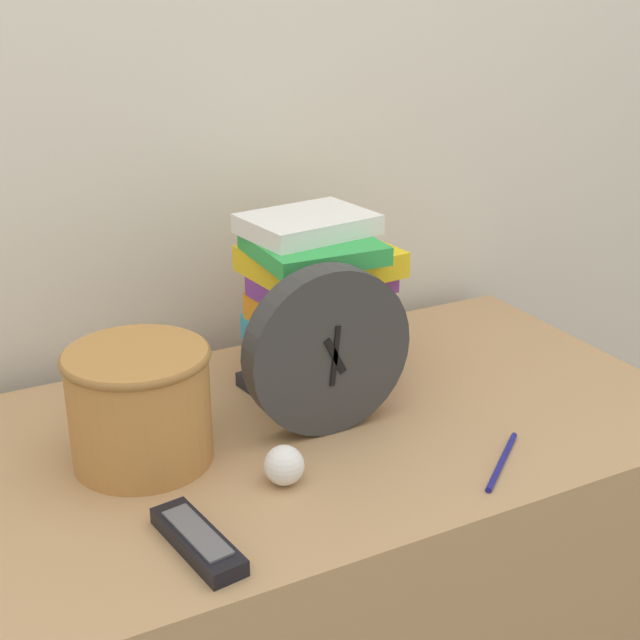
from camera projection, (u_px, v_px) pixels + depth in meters
wall_back at (176, 79)px, 1.40m from camera, size 6.00×0.04×2.40m
desk_clock at (328, 351)px, 1.22m from camera, size 0.24×0.05×0.24m
book_stack at (316, 298)px, 1.37m from camera, size 0.25×0.22×0.26m
basket at (140, 403)px, 1.15m from camera, size 0.19×0.19×0.16m
tv_remote at (198, 540)px, 1.00m from camera, size 0.07×0.16×0.02m
crumpled_paper_ball at (284, 465)px, 1.12m from camera, size 0.05×0.05×0.05m
pen at (502, 461)px, 1.17m from camera, size 0.12×0.10×0.01m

